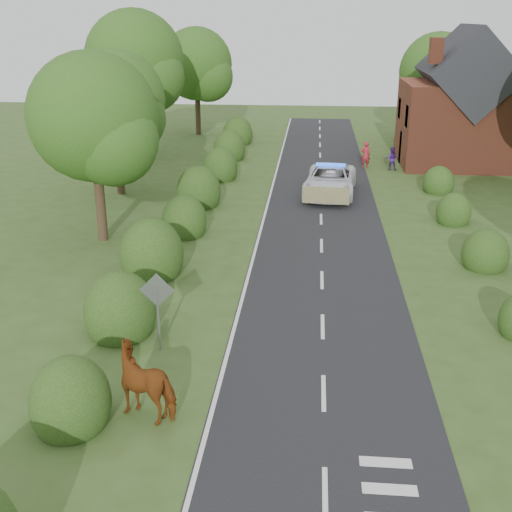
# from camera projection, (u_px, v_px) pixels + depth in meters

# --- Properties ---
(ground) EXTENTS (120.00, 120.00, 0.00)m
(ground) POSITION_uv_depth(u_px,v_px,m) (324.00, 393.00, 17.48)
(ground) COLOR #3B4F1F
(road) EXTENTS (6.00, 70.00, 0.02)m
(road) POSITION_uv_depth(u_px,v_px,m) (321.00, 225.00, 31.46)
(road) COLOR black
(road) RESTS_ON ground
(road_markings) EXTENTS (4.96, 70.00, 0.01)m
(road_markings) POSITION_uv_depth(u_px,v_px,m) (287.00, 238.00, 29.66)
(road_markings) COLOR white
(road_markings) RESTS_ON road
(hedgerow_left) EXTENTS (2.75, 50.41, 3.00)m
(hedgerow_left) POSITION_uv_depth(u_px,v_px,m) (176.00, 228.00, 28.67)
(hedgerow_left) COLOR #1B3510
(hedgerow_left) RESTS_ON ground
(hedgerow_right) EXTENTS (2.10, 45.78, 2.10)m
(hedgerow_right) POSITION_uv_depth(u_px,v_px,m) (478.00, 245.00, 27.18)
(hedgerow_right) COLOR #1B3510
(hedgerow_right) RESTS_ON ground
(tree_left_a) EXTENTS (5.74, 5.60, 8.38)m
(tree_left_a) POSITION_uv_depth(u_px,v_px,m) (98.00, 123.00, 27.49)
(tree_left_a) COLOR #332316
(tree_left_a) RESTS_ON ground
(tree_left_b) EXTENTS (5.74, 5.60, 8.07)m
(tree_left_b) POSITION_uv_depth(u_px,v_px,m) (118.00, 105.00, 35.18)
(tree_left_b) COLOR #332316
(tree_left_b) RESTS_ON ground
(tree_left_c) EXTENTS (6.97, 6.80, 10.22)m
(tree_left_c) POSITION_uv_depth(u_px,v_px,m) (138.00, 64.00, 44.07)
(tree_left_c) COLOR #332316
(tree_left_c) RESTS_ON ground
(tree_left_d) EXTENTS (6.15, 6.00, 8.89)m
(tree_left_d) POSITION_uv_depth(u_px,v_px,m) (199.00, 67.00, 53.52)
(tree_left_d) COLOR #332316
(tree_left_d) RESTS_ON ground
(tree_right_c) EXTENTS (6.15, 6.00, 8.58)m
(tree_right_c) POSITION_uv_depth(u_px,v_px,m) (441.00, 75.00, 50.11)
(tree_right_c) COLOR #332316
(tree_right_c) RESTS_ON ground
(road_sign) EXTENTS (1.06, 0.08, 2.53)m
(road_sign) POSITION_uv_depth(u_px,v_px,m) (158.00, 301.00, 19.19)
(road_sign) COLOR gray
(road_sign) RESTS_ON ground
(house) EXTENTS (8.00, 7.40, 9.17)m
(house) POSITION_uv_depth(u_px,v_px,m) (463.00, 108.00, 43.31)
(house) COLOR brown
(house) RESTS_ON ground
(cow) EXTENTS (2.47, 1.82, 1.57)m
(cow) POSITION_uv_depth(u_px,v_px,m) (150.00, 385.00, 16.42)
(cow) COLOR #602511
(cow) RESTS_ON ground
(police_van) EXTENTS (3.29, 6.26, 1.81)m
(police_van) POSITION_uv_depth(u_px,v_px,m) (330.00, 181.00, 36.61)
(police_van) COLOR white
(police_van) RESTS_ON ground
(pedestrian_red) EXTENTS (0.65, 0.43, 1.77)m
(pedestrian_red) POSITION_uv_depth(u_px,v_px,m) (366.00, 155.00, 43.15)
(pedestrian_red) COLOR #A8222F
(pedestrian_red) RESTS_ON ground
(pedestrian_purple) EXTENTS (0.78, 0.62, 1.54)m
(pedestrian_purple) POSITION_uv_depth(u_px,v_px,m) (392.00, 159.00, 42.54)
(pedestrian_purple) COLOR #3E1D71
(pedestrian_purple) RESTS_ON ground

